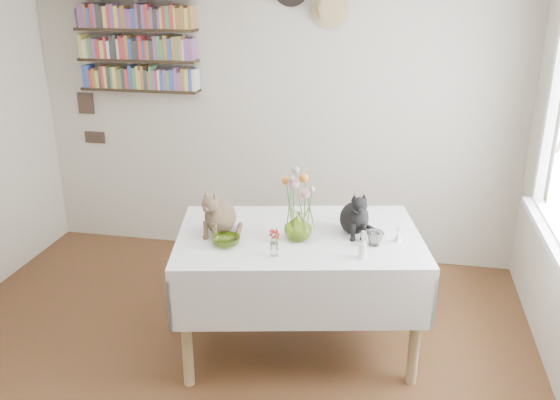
% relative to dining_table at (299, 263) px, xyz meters
% --- Properties ---
extents(room, '(4.08, 4.58, 2.58)m').
position_rel_dining_table_xyz_m(room, '(-0.45, -0.85, 0.65)').
color(room, '#5B301E').
rests_on(room, ground).
extents(dining_table, '(1.65, 1.24, 0.80)m').
position_rel_dining_table_xyz_m(dining_table, '(0.00, 0.00, 0.00)').
color(dining_table, white).
rests_on(dining_table, room).
extents(tabby_cat, '(0.27, 0.30, 0.30)m').
position_rel_dining_table_xyz_m(tabby_cat, '(-0.48, -0.06, 0.35)').
color(tabby_cat, brown).
rests_on(tabby_cat, dining_table).
extents(black_cat, '(0.26, 0.30, 0.29)m').
position_rel_dining_table_xyz_m(black_cat, '(0.33, 0.10, 0.34)').
color(black_cat, black).
rests_on(black_cat, dining_table).
extents(flower_vase, '(0.23, 0.23, 0.18)m').
position_rel_dining_table_xyz_m(flower_vase, '(0.01, -0.08, 0.28)').
color(flower_vase, '#A2C637').
rests_on(flower_vase, dining_table).
extents(green_bowl, '(0.23, 0.23, 0.05)m').
position_rel_dining_table_xyz_m(green_bowl, '(-0.40, -0.24, 0.22)').
color(green_bowl, '#A2C637').
rests_on(green_bowl, dining_table).
extents(drinking_glass, '(0.11, 0.11, 0.09)m').
position_rel_dining_table_xyz_m(drinking_glass, '(0.46, -0.07, 0.24)').
color(drinking_glass, white).
rests_on(drinking_glass, dining_table).
extents(candlestick, '(0.05, 0.05, 0.17)m').
position_rel_dining_table_xyz_m(candlestick, '(0.40, -0.26, 0.25)').
color(candlestick, white).
rests_on(candlestick, dining_table).
extents(berry_jar, '(0.05, 0.05, 0.19)m').
position_rel_dining_table_xyz_m(berry_jar, '(-0.09, -0.32, 0.28)').
color(berry_jar, white).
rests_on(berry_jar, dining_table).
extents(porcelain_figurine, '(0.05, 0.05, 0.10)m').
position_rel_dining_table_xyz_m(porcelain_figurine, '(0.60, 0.01, 0.24)').
color(porcelain_figurine, white).
rests_on(porcelain_figurine, dining_table).
extents(flower_bouquet, '(0.17, 0.13, 0.39)m').
position_rel_dining_table_xyz_m(flower_bouquet, '(0.01, -0.07, 0.54)').
color(flower_bouquet, '#4C7233').
rests_on(flower_bouquet, flower_vase).
extents(bookshelf_unit, '(1.00, 0.16, 0.91)m').
position_rel_dining_table_xyz_m(bookshelf_unit, '(-1.55, 1.31, 1.24)').
color(bookshelf_unit, black).
rests_on(bookshelf_unit, room).
extents(wall_art_plaques, '(0.21, 0.02, 0.44)m').
position_rel_dining_table_xyz_m(wall_art_plaques, '(-2.08, 1.38, 0.53)').
color(wall_art_plaques, '#38281E').
rests_on(wall_art_plaques, room).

